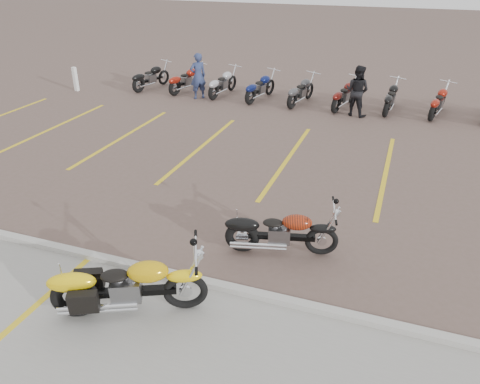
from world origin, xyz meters
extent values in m
plane|color=brown|center=(0.00, 0.00, 0.00)|extent=(100.00, 100.00, 0.00)
cube|color=#ADAAA3|center=(0.00, -2.00, 0.06)|extent=(60.00, 0.18, 0.12)
torus|color=black|center=(0.06, -2.65, 0.36)|extent=(0.71, 0.42, 0.72)
torus|color=black|center=(-1.50, -3.39, 0.36)|extent=(0.77, 0.50, 0.77)
cube|color=black|center=(-0.72, -3.02, 0.42)|extent=(1.36, 0.74, 0.11)
cube|color=slate|center=(-0.77, -3.04, 0.49)|extent=(0.56, 0.50, 0.38)
ellipsoid|color=#D5A30B|center=(-0.44, -2.89, 0.82)|extent=(0.73, 0.60, 0.33)
ellipsoid|color=black|center=(-0.90, -3.10, 0.78)|extent=(0.52, 0.45, 0.13)
torus|color=black|center=(1.81, -0.38, 0.31)|extent=(0.64, 0.26, 0.64)
torus|color=black|center=(0.35, -0.76, 0.31)|extent=(0.69, 0.33, 0.67)
cube|color=black|center=(1.08, -0.57, 0.37)|extent=(1.26, 0.43, 0.10)
cube|color=slate|center=(1.03, -0.58, 0.43)|extent=(0.47, 0.39, 0.33)
ellipsoid|color=black|center=(1.35, -0.50, 0.72)|extent=(0.63, 0.44, 0.29)
ellipsoid|color=black|center=(0.91, -0.61, 0.68)|extent=(0.43, 0.34, 0.12)
imported|color=navy|center=(-5.02, 8.95, 0.90)|extent=(0.77, 0.77, 1.80)
imported|color=black|center=(1.23, 8.81, 0.89)|extent=(1.04, 0.91, 1.79)
cube|color=white|center=(-10.40, 8.23, 0.50)|extent=(0.17, 0.17, 1.00)
camera|label=1|loc=(2.93, -7.97, 5.18)|focal=35.00mm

